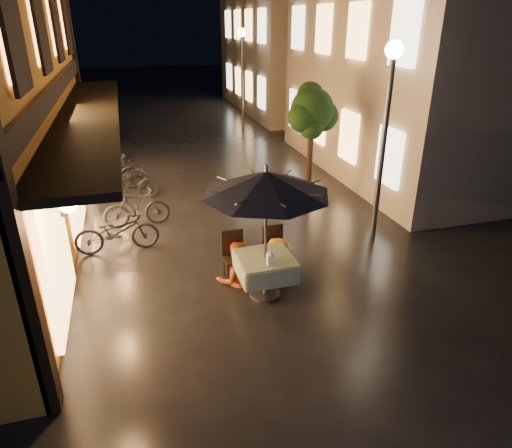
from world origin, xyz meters
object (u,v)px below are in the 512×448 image
object	(u,v)px
person_yellow	(278,240)
person_orange	(236,243)
table_lantern	(270,257)
streetlamp_near	(387,109)
bicycle_0	(117,232)
patio_umbrella	(266,183)
cafe_table	(265,266)

from	to	relation	value
person_yellow	person_orange	bearing A→B (deg)	12.98
table_lantern	person_orange	bearing A→B (deg)	113.96
streetlamp_near	bicycle_0	distance (m)	6.20
patio_umbrella	bicycle_0	distance (m)	3.94
patio_umbrella	person_yellow	bearing A→B (deg)	52.30
cafe_table	person_yellow	bearing A→B (deg)	52.30
patio_umbrella	table_lantern	bearing A→B (deg)	-90.00
streetlamp_near	table_lantern	size ratio (longest dim) A/B	16.92
bicycle_0	patio_umbrella	bearing A→B (deg)	-135.78
streetlamp_near	person_orange	size ratio (longest dim) A/B	2.63
table_lantern	person_yellow	world-z (taller)	person_yellow
cafe_table	bicycle_0	world-z (taller)	bicycle_0
streetlamp_near	person_yellow	xyz separation A→B (m)	(-2.67, -1.06, -2.13)
table_lantern	bicycle_0	distance (m)	3.79
streetlamp_near	table_lantern	bearing A→B (deg)	-148.63
cafe_table	person_orange	distance (m)	0.75
streetlamp_near	patio_umbrella	xyz separation A→B (m)	(-3.07, -1.59, -0.77)
streetlamp_near	person_yellow	size ratio (longest dim) A/B	2.68
person_yellow	bicycle_0	xyz separation A→B (m)	(-2.95, 1.97, -0.33)
table_lantern	bicycle_0	size ratio (longest dim) A/B	0.14
table_lantern	person_yellow	distance (m)	0.92
person_yellow	bicycle_0	distance (m)	3.56
streetlamp_near	cafe_table	bearing A→B (deg)	-152.60
cafe_table	bicycle_0	bearing A→B (deg)	135.49
person_yellow	cafe_table	bearing A→B (deg)	70.35
table_lantern	bicycle_0	bearing A→B (deg)	132.44
person_orange	bicycle_0	distance (m)	2.89
patio_umbrella	bicycle_0	size ratio (longest dim) A/B	1.40
table_lantern	streetlamp_near	bearing A→B (deg)	31.37
cafe_table	person_yellow	world-z (taller)	person_yellow
cafe_table	person_yellow	xyz separation A→B (m)	(0.41, 0.53, 0.20)
table_lantern	person_orange	distance (m)	0.97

